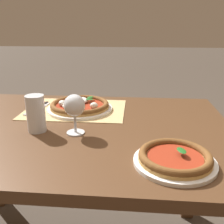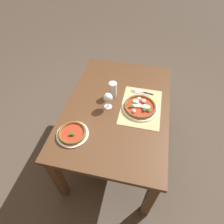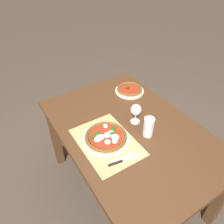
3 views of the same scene
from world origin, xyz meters
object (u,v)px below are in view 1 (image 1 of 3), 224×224
(pizza_far, at_px, (175,158))
(wine_glass, at_px, (74,107))
(pizza_near, at_px, (80,106))
(fork, at_px, (40,109))
(pint_glass, at_px, (36,114))
(knife, at_px, (37,108))

(pizza_far, relative_size, wine_glass, 1.62)
(pizza_near, xyz_separation_m, wine_glass, (-0.04, 0.28, 0.08))
(pizza_near, distance_m, fork, 0.19)
(pizza_near, height_order, pizza_far, pizza_near)
(pizza_far, relative_size, pint_glass, 1.73)
(wine_glass, distance_m, fork, 0.36)
(knife, bearing_deg, fork, 154.05)
(wine_glass, distance_m, knife, 0.39)
(pizza_near, bearing_deg, fork, 4.15)
(pizza_far, bearing_deg, pint_glass, -22.60)
(wine_glass, relative_size, pint_glass, 1.07)
(pint_glass, height_order, knife, pint_glass)
(pizza_near, xyz_separation_m, knife, (0.22, 0.00, -0.02))
(pizza_far, xyz_separation_m, wine_glass, (0.35, -0.20, 0.09))
(pizza_near, relative_size, pint_glass, 2.17)
(pizza_far, distance_m, knife, 0.77)
(pizza_near, distance_m, pizza_far, 0.62)
(fork, relative_size, knife, 0.93)
(pizza_far, xyz_separation_m, pint_glass, (0.51, -0.21, 0.05))
(wine_glass, height_order, knife, wine_glass)
(fork, distance_m, knife, 0.03)
(pint_glass, distance_m, fork, 0.27)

